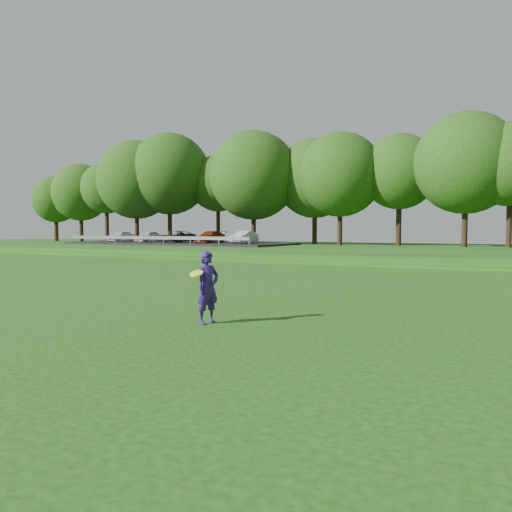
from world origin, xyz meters
The scene contains 6 objects.
ground centered at (0.00, 0.00, 0.00)m, with size 140.00×140.00×0.00m, color #19410C.
berm centered at (0.00, 34.00, 0.30)m, with size 130.00×30.00×0.60m, color #19410C.
walking_path centered at (0.00, 20.00, 0.02)m, with size 130.00×1.60×0.04m, color gray.
treeline centered at (0.00, 38.00, 8.10)m, with size 104.00×7.00×15.00m, color #193C0D, non-canonical shape.
parking_lot centered at (-23.93, 32.81, 1.03)m, with size 24.00×9.00×1.38m.
woman centered at (2.16, 0.53, 0.81)m, with size 0.52×0.77×1.62m.
Camera 1 is at (8.45, -8.57, 2.09)m, focal length 35.00 mm.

